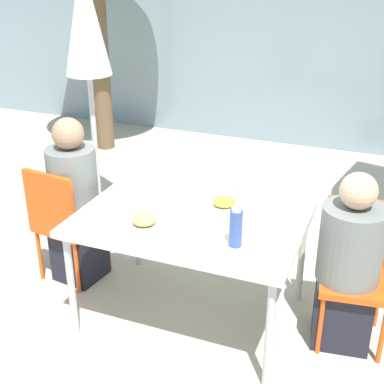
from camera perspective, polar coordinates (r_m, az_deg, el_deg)
The scene contains 13 objects.
ground_plane at distance 3.56m, azimuth 0.00°, elevation -12.93°, with size 24.00×24.00×0.00m, color #B2A893.
building_facade at distance 6.38m, azimuth 12.86°, elevation 17.96°, with size 10.00×0.20×3.00m.
dining_table at distance 3.19m, azimuth 0.00°, elevation -3.33°, with size 1.32×0.98×0.72m.
chair_left at distance 3.74m, azimuth -13.64°, elevation -2.67°, with size 0.45×0.45×0.85m.
person_left at distance 3.74m, azimuth -12.35°, elevation -1.47°, with size 0.34×0.34×1.18m.
chair_right at distance 3.29m, azimuth 17.12°, elevation -7.14°, with size 0.45×0.45×0.85m.
person_right at distance 3.21m, azimuth 16.29°, elevation -7.69°, with size 0.37×0.37×1.08m.
closed_umbrella at distance 4.35m, azimuth -11.24°, elevation 16.46°, with size 0.36×0.36×2.13m.
plate_0 at distance 3.04m, azimuth -5.12°, elevation -3.22°, with size 0.25×0.25×0.07m.
plate_1 at distance 3.25m, azimuth 3.44°, elevation -1.26°, with size 0.25×0.25×0.07m.
bottle at distance 2.81m, azimuth 4.69°, elevation -3.81°, with size 0.07×0.07×0.22m.
drinking_cup at distance 3.47m, azimuth 5.22°, elevation 0.75°, with size 0.07×0.07×0.09m.
salad_bowl at distance 3.05m, azimuth 7.69°, elevation -3.20°, with size 0.20×0.20×0.06m.
Camera 1 is at (1.05, -2.62, 2.16)m, focal length 50.00 mm.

